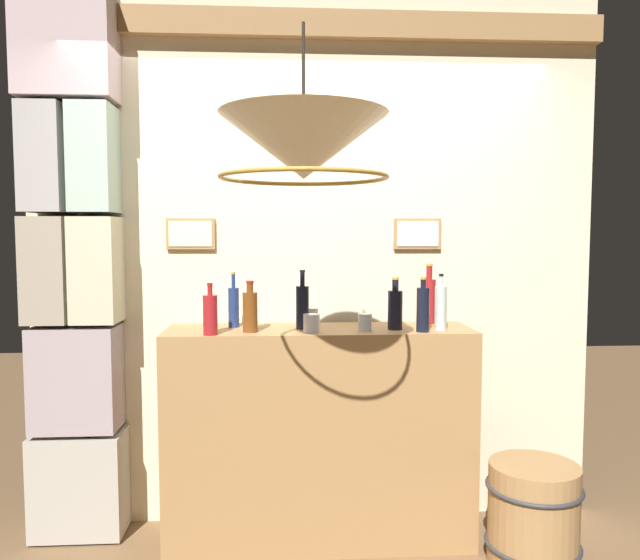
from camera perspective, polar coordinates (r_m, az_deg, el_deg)
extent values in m
cube|color=beige|center=(3.36, -0.37, 1.69)|extent=(3.06, 0.08, 2.85)
cube|color=#9E7547|center=(3.48, -0.32, 22.65)|extent=(3.06, 0.10, 0.14)
cube|color=#9E7547|center=(3.34, -11.95, 4.24)|extent=(0.26, 0.03, 0.16)
cube|color=beige|center=(3.32, -11.99, 4.24)|extent=(0.23, 0.01, 0.13)
cube|color=#9E7547|center=(3.39, 9.04, 4.28)|extent=(0.26, 0.03, 0.17)
cube|color=beige|center=(3.37, 9.10, 4.28)|extent=(0.23, 0.01, 0.14)
cube|color=#A9A497|center=(3.63, -21.30, -17.01)|extent=(0.46, 0.32, 0.54)
cube|color=#9C8D91|center=(3.47, -21.56, -8.35)|extent=(0.43, 0.32, 0.54)
cube|color=gray|center=(3.43, -23.70, 0.90)|extent=(0.22, 0.32, 0.54)
cube|color=#BFBC9B|center=(3.35, -19.91, 0.94)|extent=(0.22, 0.32, 0.54)
cube|color=#9D9A95|center=(3.44, -23.99, 10.23)|extent=(0.21, 0.32, 0.54)
cube|color=#A3BEAC|center=(3.37, -20.16, 10.47)|extent=(0.20, 0.32, 0.54)
cube|color=#BBA5A8|center=(3.51, -22.37, 19.46)|extent=(0.47, 0.32, 0.54)
cube|color=#9E7547|center=(3.24, -0.06, -14.22)|extent=(1.55, 0.42, 1.10)
cylinder|color=black|center=(3.08, -1.65, -2.57)|extent=(0.07, 0.07, 0.22)
cylinder|color=black|center=(3.07, -1.65, 0.08)|extent=(0.02, 0.02, 0.07)
cylinder|color=black|center=(3.07, -1.66, 0.84)|extent=(0.03, 0.03, 0.01)
cylinder|color=navy|center=(3.17, -8.05, -2.55)|extent=(0.06, 0.06, 0.20)
cylinder|color=navy|center=(3.15, -8.07, -0.09)|extent=(0.02, 0.02, 0.07)
cylinder|color=#B7932D|center=(3.15, -8.08, 0.66)|extent=(0.02, 0.02, 0.01)
cylinder|color=silver|center=(3.09, 11.18, -2.61)|extent=(0.06, 0.06, 0.22)
cylinder|color=silver|center=(3.08, 11.21, -0.12)|extent=(0.02, 0.02, 0.05)
cylinder|color=black|center=(3.08, 11.22, 0.46)|extent=(0.02, 0.02, 0.01)
cylinder|color=maroon|center=(2.94, -10.19, -3.23)|extent=(0.07, 0.07, 0.19)
cylinder|color=maroon|center=(2.93, -10.22, -0.95)|extent=(0.02, 0.02, 0.05)
cylinder|color=maroon|center=(2.93, -10.22, -0.39)|extent=(0.03, 0.03, 0.01)
cylinder|color=maroon|center=(3.31, 10.11, -1.98)|extent=(0.07, 0.07, 0.24)
cylinder|color=maroon|center=(3.30, 10.14, 0.68)|extent=(0.03, 0.03, 0.07)
cylinder|color=#B7932D|center=(3.30, 10.15, 1.41)|extent=(0.04, 0.04, 0.01)
cylinder|color=brown|center=(3.00, -6.53, -3.00)|extent=(0.07, 0.07, 0.19)
cylinder|color=brown|center=(2.99, -6.55, -0.72)|extent=(0.03, 0.03, 0.04)
cylinder|color=maroon|center=(2.99, -6.55, -0.18)|extent=(0.04, 0.04, 0.01)
cylinder|color=black|center=(3.03, 9.56, -2.75)|extent=(0.06, 0.06, 0.22)
cylinder|color=black|center=(3.02, 9.59, -0.33)|extent=(0.03, 0.03, 0.04)
cylinder|color=#B7932D|center=(3.02, 9.60, 0.17)|extent=(0.03, 0.03, 0.01)
cylinder|color=black|center=(3.09, 7.01, -2.79)|extent=(0.07, 0.07, 0.20)
cylinder|color=black|center=(3.07, 7.03, -0.48)|extent=(0.03, 0.03, 0.06)
cylinder|color=#B7932D|center=(3.07, 7.04, 0.15)|extent=(0.04, 0.04, 0.01)
cylinder|color=silver|center=(3.04, 4.20, -3.94)|extent=(0.07, 0.07, 0.08)
cylinder|color=silver|center=(3.20, -0.78, -3.44)|extent=(0.07, 0.07, 0.09)
cylinder|color=silver|center=(2.99, -0.80, -4.03)|extent=(0.08, 0.08, 0.09)
cone|color=#EFE5C6|center=(2.22, -1.54, 12.33)|extent=(0.60, 0.60, 0.23)
cylinder|color=black|center=(2.27, -1.55, 19.14)|extent=(0.01, 0.01, 0.31)
torus|color=#AD8433|center=(2.21, -1.53, 9.53)|extent=(0.61, 0.61, 0.02)
cylinder|color=#9E7547|center=(3.27, 19.24, -19.98)|extent=(0.42, 0.42, 0.49)
torus|color=#333338|center=(3.22, 19.31, -17.73)|extent=(0.45, 0.45, 0.02)
torus|color=#333338|center=(3.33, 19.18, -22.14)|extent=(0.45, 0.45, 0.02)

